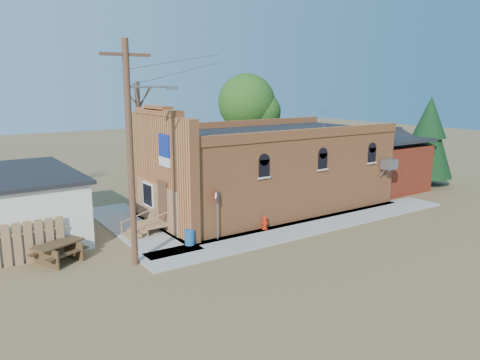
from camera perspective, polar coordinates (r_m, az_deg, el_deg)
ground at (r=23.24m, az=7.79°, el=-6.82°), size 120.00×120.00×0.00m
sidewalk_south at (r=24.83m, az=9.00°, el=-5.55°), size 19.00×2.20×0.08m
sidewalk_west at (r=24.98m, az=-12.67°, el=-5.59°), size 2.60×10.00×0.08m
brick_bar at (r=27.80m, az=2.89°, el=1.29°), size 16.40×7.97×6.30m
red_shed at (r=34.58m, az=16.06°, el=2.76°), size 5.40×6.40×4.30m
wood_fence at (r=21.21m, az=-27.14°, el=-7.28°), size 5.20×0.10×1.80m
utility_pole at (r=18.93m, az=-13.11°, el=3.63°), size 3.12×0.26×9.00m
tree_bare_near at (r=31.66m, az=-12.28°, el=8.90°), size 2.80×2.80×7.65m
tree_leafy at (r=36.42m, az=0.82°, el=9.42°), size 4.40×4.40×8.15m
evergreen_tree at (r=36.71m, az=22.02°, el=5.13°), size 3.60×3.60×6.50m
fire_hydrant at (r=23.80m, az=3.04°, el=-5.24°), size 0.38×0.35×0.68m
stop_sign at (r=21.87m, az=-2.79°, el=-2.63°), size 0.49×0.51×2.41m
trash_barrel at (r=21.65m, az=-6.15°, el=-6.96°), size 0.48×0.48×0.71m
picnic_table at (r=21.05m, az=-21.26°, el=-7.91°), size 2.46×2.21×0.84m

